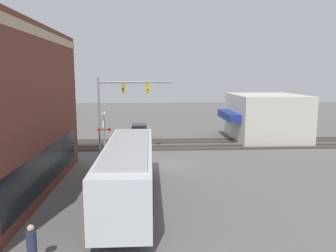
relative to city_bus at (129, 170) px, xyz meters
The scene contains 10 objects.
ground_plane 8.09m from the city_bus, 20.77° to the right, with size 120.00×120.00×0.00m, color #605E5B.
shop_building 22.23m from the city_bus, 38.27° to the right, with size 8.79×8.22×4.86m.
city_bus is the anchor object (origin of this frame).
traffic_signal_gantry 11.83m from the city_bus, ahead, with size 0.42×6.50×6.71m.
crossing_signal 10.91m from the city_bus, 14.68° to the left, with size 1.41×1.18×3.81m.
rail_track_near 13.78m from the city_bus, 11.82° to the right, with size 2.60×60.00×0.15m.
rail_track_far 16.91m from the city_bus, ahead, with size 2.60×60.00×0.15m.
parked_car_silver 18.79m from the city_bus, ahead, with size 4.56×1.82×1.53m.
pedestrian_by_lamp 7.40m from the city_bus, 156.86° to the left, with size 0.34×0.34×1.84m.
pedestrian_at_crossing 10.74m from the city_bus, ahead, with size 0.34×0.34×1.63m.
Camera 1 is at (-24.87, 1.58, 6.84)m, focal length 35.00 mm.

